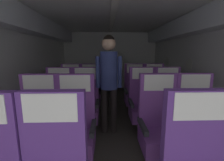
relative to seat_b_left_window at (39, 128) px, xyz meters
The scene contains 15 objects.
ground 1.47m from the seat_b_left_window, 46.50° to the left, with size 3.73×6.69×0.02m, color #3D3833.
fuselage_shell 1.94m from the seat_b_left_window, 53.14° to the left, with size 3.61×6.34×2.17m.
seat_b_left_window is the anchor object (origin of this frame).
seat_b_left_aisle 0.45m from the seat_b_left_window, ahead, with size 0.49×0.47×1.11m.
seat_b_right_aisle 1.93m from the seat_b_left_window, ahead, with size 0.49×0.47×1.11m.
seat_b_right_window 1.47m from the seat_b_left_window, ahead, with size 0.49×0.47×1.11m.
seat_c_left_window 0.85m from the seat_b_left_window, 90.99° to the left, with size 0.49×0.47×1.11m.
seat_c_left_aisle 0.95m from the seat_b_left_window, 62.07° to the left, with size 0.49×0.47×1.11m.
seat_c_right_aisle 2.10m from the seat_b_left_window, 23.69° to the left, with size 0.49×0.47×1.11m.
seat_c_right_window 1.69m from the seat_b_left_window, 29.98° to the left, with size 0.49×0.47×1.11m.
seat_d_left_window 1.70m from the seat_b_left_window, 90.03° to the left, with size 0.49×0.47×1.11m.
seat_d_left_aisle 1.74m from the seat_b_left_window, 75.27° to the left, with size 0.49×0.47×1.11m.
seat_d_right_aisle 2.56m from the seat_b_left_window, 41.05° to the left, with size 0.49×0.47×1.11m.
seat_d_right_window 2.24m from the seat_b_left_window, 48.93° to the left, with size 0.49×0.47×1.11m.
flight_attendant 1.26m from the seat_b_left_window, 40.72° to the left, with size 0.43×0.28×1.65m.
Camera 1 is at (-0.13, 0.38, 1.37)m, focal length 24.58 mm.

